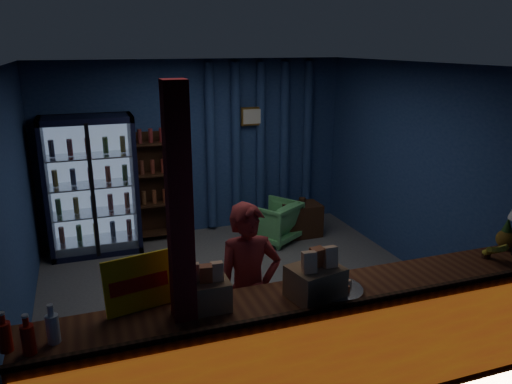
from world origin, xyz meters
TOP-DOWN VIEW (x-y plane):
  - ground at (0.00, 0.00)m, footprint 4.60×4.60m
  - room_walls at (0.00, 0.00)m, footprint 4.60×4.60m
  - counter at (0.00, -1.91)m, footprint 4.40×0.57m
  - support_post at (-1.05, -1.90)m, footprint 0.16×0.16m
  - beverage_cooler at (-1.55, 1.92)m, footprint 1.20×0.62m
  - bottle_shelf at (-0.70, 2.06)m, footprint 0.50×0.28m
  - curtain_folds at (1.00, 2.14)m, footprint 1.74×0.14m
  - framed_picture at (0.85, 2.10)m, footprint 0.36×0.04m
  - shopkeeper at (-0.38, -1.37)m, footprint 0.58×0.40m
  - green_chair at (0.93, 1.38)m, footprint 0.89×0.90m
  - side_table at (1.41, 1.44)m, footprint 0.55×0.40m
  - yellow_sign at (-1.33, -1.68)m, footprint 0.52×0.20m
  - soda_bottles at (-2.05, -1.96)m, footprint 0.36×0.16m
  - snack_box_left at (-0.05, -1.96)m, footprint 0.44×0.39m
  - snack_box_centre at (-0.88, -1.83)m, footprint 0.34×0.28m
  - pastry_tray at (0.13, -1.92)m, footprint 0.45×0.45m
  - pineapple at (2.05, -1.71)m, footprint 0.17×0.17m

SIDE VIEW (x-z plane):
  - ground at x=0.00m, z-range 0.00..0.00m
  - side_table at x=1.41m, z-range -0.05..0.55m
  - green_chair at x=0.93m, z-range 0.00..0.60m
  - counter at x=0.00m, z-range -0.02..0.97m
  - shopkeeper at x=-0.38m, z-range 0.00..1.55m
  - bottle_shelf at x=-0.70m, z-range -0.01..1.59m
  - beverage_cooler at x=-1.55m, z-range -0.02..1.88m
  - pastry_tray at x=0.13m, z-range 0.94..1.01m
  - soda_bottles at x=-2.05m, z-range 0.92..1.20m
  - pineapple at x=2.05m, z-range 0.92..1.23m
  - snack_box_centre at x=-0.88m, z-range 0.90..1.25m
  - snack_box_left at x=-0.05m, z-range 0.89..1.30m
  - yellow_sign at x=-1.33m, z-range 0.95..1.36m
  - support_post at x=-1.05m, z-range 0.00..2.60m
  - curtain_folds at x=1.00m, z-range 0.05..2.55m
  - room_walls at x=0.00m, z-range -0.73..3.87m
  - framed_picture at x=0.85m, z-range 1.61..1.89m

